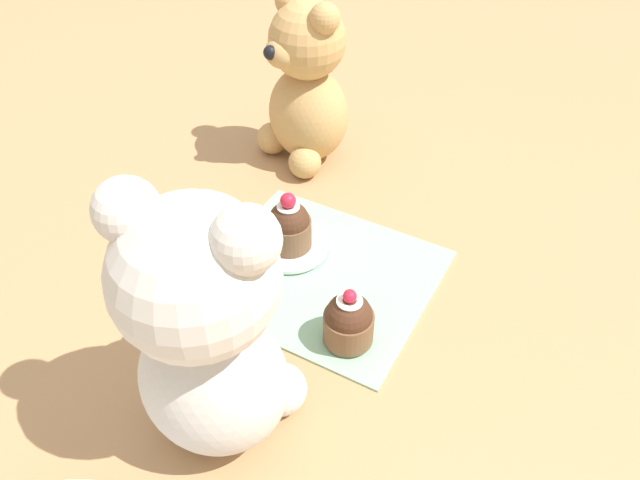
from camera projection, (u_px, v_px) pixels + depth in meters
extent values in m
plane|color=tan|center=(320.00, 276.00, 0.72)|extent=(4.00, 4.00, 0.00)
cube|color=#8EBC99|center=(320.00, 274.00, 0.72)|extent=(0.25, 0.22, 0.01)
ellipsoid|color=silver|center=(214.00, 380.00, 0.53)|extent=(0.15, 0.13, 0.15)
sphere|color=silver|center=(195.00, 277.00, 0.45)|extent=(0.13, 0.13, 0.13)
ellipsoid|color=silver|center=(226.00, 241.00, 0.48)|extent=(0.07, 0.06, 0.05)
sphere|color=black|center=(238.00, 216.00, 0.50)|extent=(0.02, 0.02, 0.02)
sphere|color=silver|center=(246.00, 240.00, 0.40)|extent=(0.05, 0.05, 0.05)
sphere|color=silver|center=(127.00, 210.00, 0.42)|extent=(0.05, 0.05, 0.05)
sphere|color=silver|center=(281.00, 389.00, 0.58)|extent=(0.05, 0.05, 0.05)
sphere|color=silver|center=(200.00, 364.00, 0.60)|extent=(0.05, 0.05, 0.05)
ellipsoid|color=tan|center=(308.00, 114.00, 0.86)|extent=(0.15, 0.14, 0.13)
sphere|color=tan|center=(307.00, 40.00, 0.79)|extent=(0.10, 0.10, 0.10)
ellipsoid|color=tan|center=(282.00, 53.00, 0.78)|extent=(0.06, 0.06, 0.04)
sphere|color=black|center=(270.00, 53.00, 0.76)|extent=(0.02, 0.02, 0.02)
sphere|color=tan|center=(290.00, 1.00, 0.78)|extent=(0.04, 0.04, 0.04)
sphere|color=tan|center=(325.00, 18.00, 0.74)|extent=(0.04, 0.04, 0.04)
sphere|color=tan|center=(272.00, 138.00, 0.90)|extent=(0.05, 0.05, 0.05)
sphere|color=tan|center=(305.00, 162.00, 0.85)|extent=(0.05, 0.05, 0.05)
cylinder|color=brown|center=(348.00, 327.00, 0.64)|extent=(0.05, 0.05, 0.03)
sphere|color=#472819|center=(349.00, 316.00, 0.62)|extent=(0.05, 0.05, 0.05)
cylinder|color=white|center=(350.00, 301.00, 0.61)|extent=(0.03, 0.03, 0.00)
sphere|color=red|center=(350.00, 296.00, 0.61)|extent=(0.01, 0.01, 0.01)
cylinder|color=silver|center=(290.00, 246.00, 0.75)|extent=(0.09, 0.09, 0.01)
cylinder|color=brown|center=(289.00, 233.00, 0.74)|extent=(0.05, 0.05, 0.04)
sphere|color=#472819|center=(289.00, 221.00, 0.72)|extent=(0.05, 0.05, 0.05)
cylinder|color=white|center=(288.00, 206.00, 0.71)|extent=(0.03, 0.03, 0.00)
sphere|color=red|center=(288.00, 201.00, 0.70)|extent=(0.02, 0.02, 0.02)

